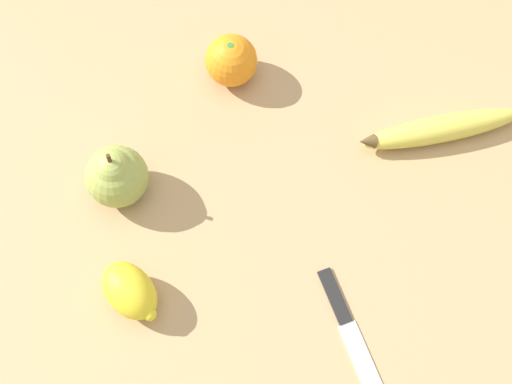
# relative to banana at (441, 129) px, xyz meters

# --- Properties ---
(ground_plane) EXTENTS (3.00, 3.00, 0.00)m
(ground_plane) POSITION_rel_banana_xyz_m (0.17, 0.07, -0.02)
(ground_plane) COLOR tan
(banana) EXTENTS (0.23, 0.07, 0.04)m
(banana) POSITION_rel_banana_xyz_m (0.00, 0.00, 0.00)
(banana) COLOR #DBCC4C
(banana) RESTS_ON ground_plane
(orange) EXTENTS (0.07, 0.07, 0.07)m
(orange) POSITION_rel_banana_xyz_m (0.27, -0.11, 0.02)
(orange) COLOR orange
(orange) RESTS_ON ground_plane
(pear) EXTENTS (0.08, 0.08, 0.10)m
(pear) POSITION_rel_banana_xyz_m (0.42, 0.05, 0.03)
(pear) COLOR #99A84C
(pear) RESTS_ON ground_plane
(lemon) EXTENTS (0.09, 0.10, 0.05)m
(lemon) POSITION_rel_banana_xyz_m (0.40, 0.19, 0.01)
(lemon) COLOR yellow
(lemon) RESTS_ON ground_plane
(paring_knife) EXTENTS (0.06, 0.16, 0.01)m
(paring_knife) POSITION_rel_banana_xyz_m (0.15, 0.24, -0.01)
(paring_knife) COLOR silver
(paring_knife) RESTS_ON ground_plane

